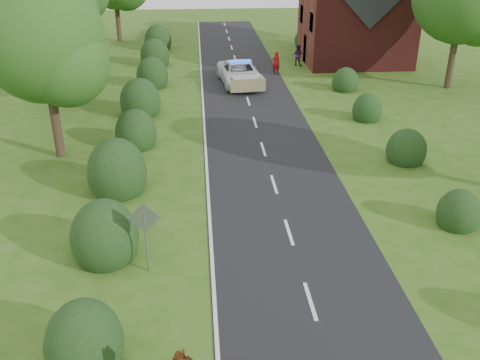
{
  "coord_description": "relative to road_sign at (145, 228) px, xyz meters",
  "views": [
    {
      "loc": [
        -3.17,
        -12.74,
        10.41
      ],
      "look_at": [
        -1.67,
        5.92,
        1.3
      ],
      "focal_mm": 40.0,
      "sensor_mm": 36.0,
      "label": 1
    }
  ],
  "objects": [
    {
      "name": "ground",
      "position": [
        5.0,
        -2.0,
        -1.65
      ],
      "size": [
        120.0,
        120.0,
        0.0
      ],
      "primitive_type": "plane",
      "color": "#305A13"
    },
    {
      "name": "road",
      "position": [
        5.0,
        13.0,
        -1.64
      ],
      "size": [
        6.0,
        70.0,
        0.02
      ],
      "primitive_type": "cube",
      "color": "black",
      "rests_on": "ground"
    },
    {
      "name": "road_markings",
      "position": [
        3.4,
        10.93,
        -1.63
      ],
      "size": [
        4.96,
        70.0,
        0.01
      ],
      "color": "white",
      "rests_on": "road"
    },
    {
      "name": "hedgerow_left",
      "position": [
        -1.51,
        9.69,
        -0.91
      ],
      "size": [
        2.75,
        50.41,
        3.0
      ],
      "color": "black",
      "rests_on": "ground"
    },
    {
      "name": "hedgerow_right",
      "position": [
        11.6,
        9.21,
        -1.1
      ],
      "size": [
        2.1,
        45.78,
        2.1
      ],
      "color": "black",
      "rests_on": "ground"
    },
    {
      "name": "tree_left_a",
      "position": [
        -4.75,
        9.86,
        3.69
      ],
      "size": [
        5.74,
        5.6,
        8.38
      ],
      "color": "#332316",
      "rests_on": "ground"
    },
    {
      "name": "tree_left_b",
      "position": [
        -6.25,
        17.86,
        3.39
      ],
      "size": [
        5.74,
        5.6,
        8.07
      ],
      "color": "#332316",
      "rests_on": "ground"
    },
    {
      "name": "road_sign",
      "position": [
        0.0,
        0.0,
        0.0
      ],
      "size": [
        1.06,
        0.08,
        2.53
      ],
      "color": "gray",
      "rests_on": "ground"
    },
    {
      "name": "house",
      "position": [
        14.49,
        28.0,
        2.13
      ],
      "size": [
        8.0,
        7.4,
        9.17
      ],
      "color": "maroon",
      "rests_on": "ground"
    },
    {
      "name": "police_van",
      "position": [
        4.78,
        21.96,
        -0.87
      ],
      "size": [
        3.2,
        5.91,
        1.71
      ],
      "rotation": [
        0.0,
        0.0,
        0.11
      ],
      "color": "white",
      "rests_on": "ground"
    },
    {
      "name": "pedestrian_red",
      "position": [
        7.69,
        24.57,
        -0.82
      ],
      "size": [
        0.65,
        0.47,
        1.67
      ],
      "primitive_type": "imported",
      "rotation": [
        0.0,
        0.0,
        3.26
      ],
      "color": "#A80B11",
      "rests_on": "ground"
    },
    {
      "name": "pedestrian_purple",
      "position": [
        9.77,
        27.09,
        -0.82
      ],
      "size": [
        1.0,
        0.91,
        1.66
      ],
      "primitive_type": "imported",
      "rotation": [
        0.0,
        0.0,
        2.7
      ],
      "color": "#40235B",
      "rests_on": "ground"
    }
  ]
}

